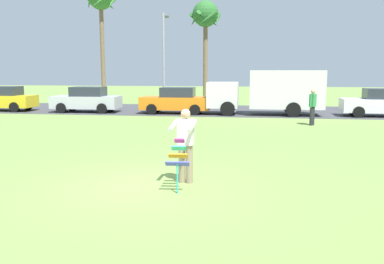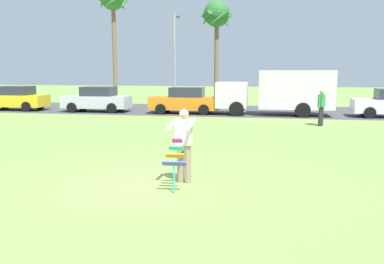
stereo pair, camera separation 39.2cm
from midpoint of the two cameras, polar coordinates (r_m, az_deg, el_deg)
The scene contains 12 objects.
ground_plane at distance 9.35m, azimuth -5.88°, elevation -7.53°, with size 120.00×120.00×0.00m, color olive.
road_strip at distance 26.95m, azimuth 5.07°, elevation 3.05°, with size 120.00×8.00×0.01m, color #424247.
person_kite_flyer at distance 9.34m, azimuth 0.04°, elevation -1.53°, with size 0.58×0.69×1.73m.
kite_held at distance 8.74m, azimuth -1.11°, elevation -3.58°, with size 0.52×0.66×1.12m.
parked_car_yellow at distance 29.31m, azimuth -23.22°, elevation 4.34°, with size 4.24×1.91×1.60m.
parked_car_silver at distance 26.54m, azimuth -12.78°, elevation 4.45°, with size 4.24×1.91×1.60m.
parked_car_orange at distance 24.84m, azimuth -0.52°, elevation 4.39°, with size 4.23×1.89×1.60m.
parked_truck_white_box at distance 24.35m, azimuth 12.90°, elevation 5.60°, with size 6.71×2.14×2.62m.
palm_tree_left_near at distance 37.20m, azimuth -10.71°, elevation 17.31°, with size 2.58×2.71×9.85m.
palm_tree_right_near at distance 34.05m, azimuth 3.84°, elevation 15.69°, with size 2.58×2.71×8.20m.
streetlight_pole at distance 32.24m, azimuth -2.07°, elevation 11.08°, with size 0.24×1.65×7.00m.
person_walker_near at distance 20.20m, azimuth 18.25°, elevation 3.45°, with size 0.38×0.50×1.73m.
Camera 2 is at (2.77, -8.58, 2.59)m, focal length 37.95 mm.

